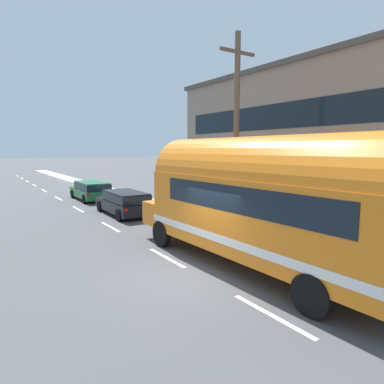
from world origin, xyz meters
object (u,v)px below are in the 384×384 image
Objects in this scene: painted_bus at (269,198)px; utility_pole at (236,133)px; car_second at (91,189)px; car_lead at (125,201)px.

utility_pole is at bearing 61.17° from painted_bus.
utility_pole is at bearing -81.19° from car_second.
car_second is at bearing 88.69° from car_lead.
car_lead is (-0.07, 10.92, -1.51)m from painted_bus.
utility_pole is at bearing -71.79° from car_lead.
painted_bus reaches higher than car_lead.
utility_pole reaches higher than painted_bus.
utility_pole is 14.32m from car_second.
car_lead and car_second have the same top height.
car_second is (0.16, 6.77, 0.01)m from car_lead.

